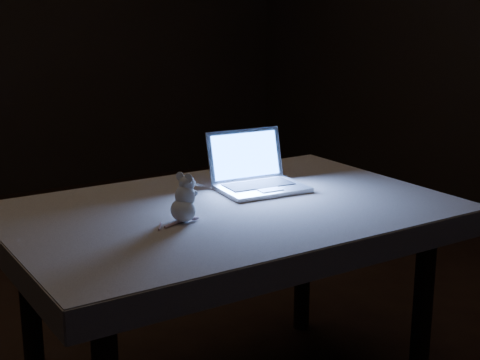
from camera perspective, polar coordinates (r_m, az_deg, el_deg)
floor at (r=2.66m, az=-8.15°, el=-14.09°), size 5.00×5.00×0.00m
table at (r=2.20m, az=-0.90°, el=-10.56°), size 1.24×0.80×0.66m
tablecloth at (r=2.10m, az=-0.92°, el=-3.15°), size 1.40×1.01×0.08m
laptop at (r=2.23m, az=1.84°, el=1.42°), size 0.29×0.26×0.18m
plush_mouse at (r=1.92m, az=-4.71°, el=-1.47°), size 0.12×0.12×0.14m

